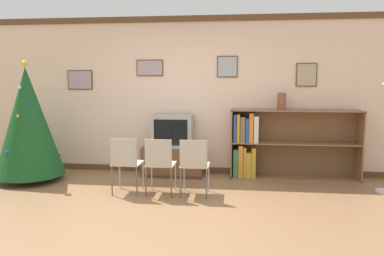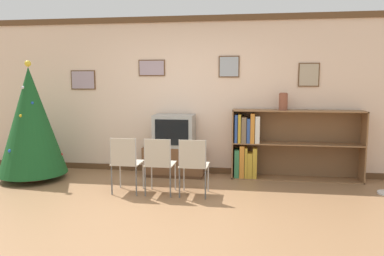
{
  "view_description": "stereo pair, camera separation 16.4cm",
  "coord_description": "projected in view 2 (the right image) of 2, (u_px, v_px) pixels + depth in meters",
  "views": [
    {
      "loc": [
        0.87,
        -4.29,
        1.63
      ],
      "look_at": [
        0.22,
        1.18,
        0.92
      ],
      "focal_mm": 35.0,
      "sensor_mm": 36.0,
      "label": 1
    },
    {
      "loc": [
        1.03,
        -4.27,
        1.63
      ],
      "look_at": [
        0.22,
        1.18,
        0.92
      ],
      "focal_mm": 35.0,
      "sensor_mm": 36.0,
      "label": 2
    }
  ],
  "objects": [
    {
      "name": "ground_plane",
      "position": [
        160.0,
        215.0,
        4.55
      ],
      "size": [
        24.0,
        24.0,
        0.0
      ],
      "primitive_type": "plane",
      "color": "#936B47"
    },
    {
      "name": "folding_chair_right",
      "position": [
        193.0,
        164.0,
        5.2
      ],
      "size": [
        0.4,
        0.4,
        0.82
      ],
      "color": "#BCB29E",
      "rests_on": "ground_plane"
    },
    {
      "name": "wall_back",
      "position": [
        188.0,
        96.0,
        6.51
      ],
      "size": [
        8.89,
        0.11,
        2.7
      ],
      "color": "beige",
      "rests_on": "ground_plane"
    },
    {
      "name": "folding_chair_left",
      "position": [
        126.0,
        161.0,
        5.34
      ],
      "size": [
        0.4,
        0.4,
        0.82
      ],
      "color": "#BCB29E",
      "rests_on": "ground_plane"
    },
    {
      "name": "bookshelf",
      "position": [
        272.0,
        145.0,
        6.17
      ],
      "size": [
        2.09,
        0.36,
        1.14
      ],
      "color": "olive",
      "rests_on": "ground_plane"
    },
    {
      "name": "vase",
      "position": [
        283.0,
        101.0,
        6.05
      ],
      "size": [
        0.14,
        0.14,
        0.28
      ],
      "color": "brown",
      "rests_on": "bookshelf"
    },
    {
      "name": "folding_chair_center",
      "position": [
        159.0,
        162.0,
        5.27
      ],
      "size": [
        0.4,
        0.4,
        0.82
      ],
      "color": "#BCB29E",
      "rests_on": "ground_plane"
    },
    {
      "name": "television",
      "position": [
        174.0,
        131.0,
        6.32
      ],
      "size": [
        0.68,
        0.44,
        0.54
      ],
      "color": "#9E9E99",
      "rests_on": "tv_console"
    },
    {
      "name": "christmas_tree",
      "position": [
        31.0,
        121.0,
        6.05
      ],
      "size": [
        1.08,
        1.08,
        1.93
      ],
      "color": "maroon",
      "rests_on": "ground_plane"
    },
    {
      "name": "tv_console",
      "position": [
        174.0,
        161.0,
        6.39
      ],
      "size": [
        1.03,
        0.46,
        0.5
      ],
      "color": "#4C311E",
      "rests_on": "ground_plane"
    }
  ]
}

